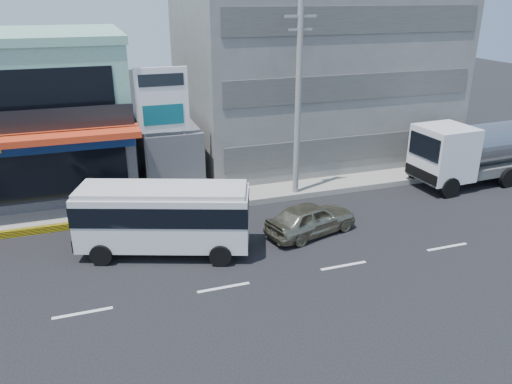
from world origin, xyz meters
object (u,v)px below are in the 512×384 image
at_px(billboard, 163,108).
at_px(sedan, 311,219).
at_px(concrete_building, 310,47).
at_px(tanker_truck, 482,150).
at_px(satellite_dish, 169,125).
at_px(utility_pole_near, 298,102).
at_px(shop_building, 12,117).
at_px(minibus, 164,214).

xyz_separation_m(billboard, sedan, (5.45, -6.10, -4.18)).
relative_size(concrete_building, tanker_truck, 1.76).
height_order(satellite_dish, utility_pole_near, utility_pole_near).
relative_size(shop_building, minibus, 1.68).
relative_size(concrete_building, billboard, 2.32).
distance_m(billboard, minibus, 6.66).
distance_m(shop_building, satellite_dish, 8.54).
relative_size(minibus, sedan, 1.68).
bearing_deg(utility_pole_near, billboard, 164.52).
bearing_deg(tanker_truck, minibus, -171.57).
xyz_separation_m(concrete_building, tanker_truck, (6.91, -8.81, -5.10)).
distance_m(utility_pole_near, minibus, 9.20).
height_order(billboard, tanker_truck, billboard).
height_order(satellite_dish, tanker_truck, satellite_dish).
bearing_deg(shop_building, billboard, -32.32).
xyz_separation_m(satellite_dish, utility_pole_near, (6.00, -3.60, 1.57)).
relative_size(shop_building, satellite_dish, 8.27).
distance_m(billboard, tanker_truck, 17.93).
bearing_deg(billboard, tanker_truck, -9.82).
bearing_deg(satellite_dish, concrete_building, 21.80).
bearing_deg(minibus, utility_pole_near, 27.57).
relative_size(satellite_dish, utility_pole_near, 0.15).
height_order(sedan, tanker_truck, tanker_truck).
height_order(minibus, sedan, minibus).
xyz_separation_m(shop_building, concrete_building, (18.00, 1.05, 3.00)).
height_order(billboard, minibus, billboard).
bearing_deg(utility_pole_near, satellite_dish, 149.04).
xyz_separation_m(satellite_dish, minibus, (-1.58, -7.56, -1.82)).
distance_m(concrete_building, billboard, 12.17).
xyz_separation_m(concrete_building, billboard, (-10.50, -5.80, -2.07)).
bearing_deg(tanker_truck, concrete_building, 128.12).
bearing_deg(minibus, tanker_truck, 8.43).
height_order(shop_building, tanker_truck, shop_building).
bearing_deg(tanker_truck, billboard, 170.18).
bearing_deg(satellite_dish, sedan, -57.93).
height_order(satellite_dish, minibus, satellite_dish).
bearing_deg(minibus, concrete_building, 44.95).
xyz_separation_m(concrete_building, minibus, (-11.58, -11.56, -5.24)).
xyz_separation_m(shop_building, minibus, (6.42, -10.50, -2.24)).
bearing_deg(sedan, billboard, 26.42).
distance_m(shop_building, minibus, 12.51).
bearing_deg(shop_building, tanker_truck, -17.30).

